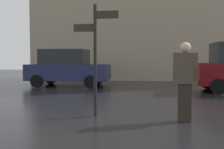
# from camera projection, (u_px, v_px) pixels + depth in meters

# --- Properties ---
(pedestrian_with_bag) EXTENTS (0.53, 0.24, 1.75)m
(pedestrian_with_bag) POSITION_uv_depth(u_px,v_px,m) (186.00, 77.00, 5.87)
(pedestrian_with_bag) COLOR #2A241E
(pedestrian_with_bag) RESTS_ON ground
(parked_car_right) EXTENTS (4.07, 2.06, 1.86)m
(parked_car_right) POSITION_uv_depth(u_px,v_px,m) (68.00, 68.00, 13.68)
(parked_car_right) COLOR #1E234C
(parked_car_right) RESTS_ON ground
(street_signpost) EXTENTS (1.08, 0.08, 2.67)m
(street_signpost) POSITION_uv_depth(u_px,v_px,m) (95.00, 48.00, 6.37)
(street_signpost) COLOR black
(street_signpost) RESTS_ON ground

